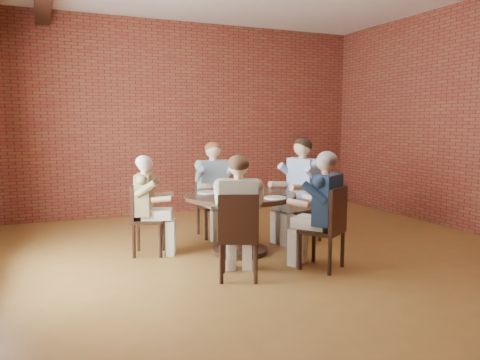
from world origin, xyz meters
name	(u,v)px	position (x,y,z in m)	size (l,w,h in m)	color
floor	(284,261)	(0.00, 0.00, 0.00)	(7.00, 7.00, 0.00)	brown
wall_back	(192,118)	(0.00, 3.50, 1.70)	(7.00, 7.00, 0.00)	brown
dining_table	(240,211)	(-0.33, 0.54, 0.53)	(1.39, 1.39, 0.75)	black
chair_a	(305,202)	(0.77, 0.82, 0.53)	(0.57, 0.57, 0.98)	black
diner_a	(300,190)	(0.67, 0.80, 0.71)	(0.58, 0.71, 1.41)	#3B5E99
chair_b	(212,200)	(-0.32, 1.59, 0.51)	(0.44, 0.44, 0.94)	black
diner_b	(214,190)	(-0.32, 1.50, 0.67)	(0.54, 0.66, 1.35)	gray
chair_c	(143,216)	(-1.46, 0.95, 0.48)	(0.48, 0.48, 0.88)	black
diner_c	(148,206)	(-1.39, 0.93, 0.61)	(0.46, 0.57, 1.23)	brown
chair_d	(239,233)	(-0.76, -0.41, 0.50)	(0.54, 0.54, 0.92)	black
diner_d	(239,218)	(-0.73, -0.33, 0.65)	(0.51, 0.62, 1.30)	tan
chair_e	(329,225)	(0.30, -0.46, 0.50)	(0.57, 0.57, 0.92)	black
diner_e	(322,211)	(0.25, -0.39, 0.66)	(0.51, 0.63, 1.31)	#1B2E4C
plate_a	(253,189)	(-0.05, 0.78, 0.76)	(0.26, 0.26, 0.01)	white
plate_b	(231,189)	(-0.29, 0.94, 0.76)	(0.26, 0.26, 0.01)	white
plate_c	(208,192)	(-0.68, 0.78, 0.76)	(0.26, 0.26, 0.01)	white
plate_d	(275,198)	(-0.09, 0.07, 0.76)	(0.26, 0.26, 0.01)	white
glass_a	(256,186)	(-0.08, 0.63, 0.82)	(0.07, 0.07, 0.14)	white
glass_b	(243,185)	(-0.19, 0.77, 0.82)	(0.07, 0.07, 0.14)	white
glass_c	(222,185)	(-0.45, 0.87, 0.82)	(0.07, 0.07, 0.14)	white
glass_d	(232,188)	(-0.41, 0.61, 0.82)	(0.07, 0.07, 0.14)	white
glass_e	(220,191)	(-0.66, 0.39, 0.82)	(0.07, 0.07, 0.14)	white
glass_f	(248,193)	(-0.40, 0.15, 0.82)	(0.07, 0.07, 0.14)	white
glass_g	(256,190)	(-0.22, 0.33, 0.82)	(0.07, 0.07, 0.14)	white
smartphone	(283,195)	(0.10, 0.22, 0.75)	(0.07, 0.13, 0.01)	black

